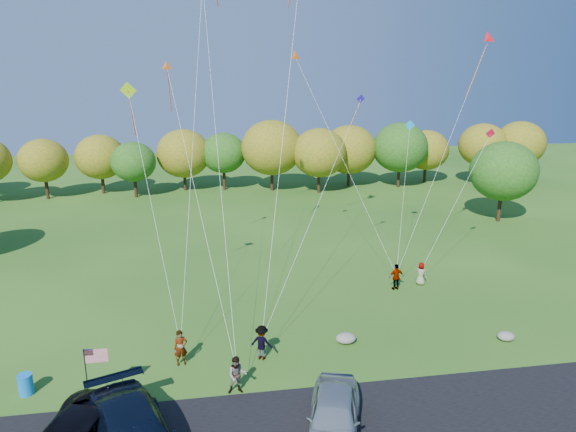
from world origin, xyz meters
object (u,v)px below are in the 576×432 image
Objects in this scene: flyer_c at (262,343)px; trash_barrel at (26,384)px; flyer_b at (237,375)px; flyer_e at (421,274)px; minivan_silver at (334,416)px; flyer_d at (396,277)px; flyer_a at (181,348)px.

trash_barrel is at bearing 33.17° from flyer_c.
flyer_b reaches higher than flyer_e.
minivan_silver is 14.71m from flyer_d.
flyer_b is 1.00× the size of flyer_d.
flyer_d is 1.86× the size of trash_barrel.
flyer_b is at bearing -58.59° from flyer_a.
minivan_silver reaches higher than flyer_d.
flyer_d is 1.93m from flyer_e.
trash_barrel is at bearing 14.86° from flyer_d.
flyer_e is (1.87, 0.49, -0.10)m from flyer_d.
flyer_d is (10.72, 9.41, 0.00)m from flyer_b.
trash_barrel is (-9.03, 1.35, -0.40)m from flyer_b.
flyer_c reaches higher than flyer_e.
flyer_b is at bearing 88.75° from flyer_c.
minivan_silver is 13.35m from trash_barrel.
trash_barrel is at bearing 173.49° from flyer_b.
flyer_d is at bearing 15.27° from flyer_a.
minivan_silver is at bearing -57.25° from flyer_a.
flyer_a is 3.84m from flyer_c.
flyer_e is at bearing 13.85° from flyer_a.
minivan_silver reaches higher than flyer_b.
flyer_b is at bearing 152.60° from minivan_silver.
flyer_b is 14.27m from flyer_d.
flyer_e is (11.24, 7.34, -0.11)m from flyer_c.
minivan_silver reaches higher than trash_barrel.
flyer_c is at bearing 126.43° from minivan_silver.
flyer_a is 1.16× the size of flyer_e.
flyer_a is (-5.94, 6.03, -0.01)m from minivan_silver.
flyer_a is 1.02× the size of flyer_d.
flyer_a is at bearing 25.22° from flyer_c.
minivan_silver is 8.46m from flyer_a.
flyer_a is at bearing 151.59° from minivan_silver.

